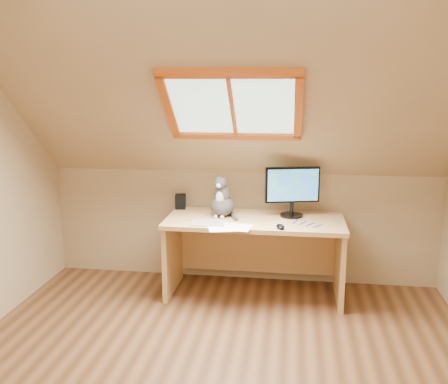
# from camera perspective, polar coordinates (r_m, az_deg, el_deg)

# --- Properties ---
(room_shell) EXTENTS (3.52, 3.52, 2.41)m
(room_shell) POSITION_cam_1_polar(r_m,az_deg,el_deg) (2.60, -2.16, 4.47)
(room_shell) COLOR tan
(room_shell) RESTS_ON ground
(desk) EXTENTS (1.48, 0.65, 0.68)m
(desk) POSITION_cam_1_polar(r_m,az_deg,el_deg) (4.30, 3.57, -5.58)
(desk) COLOR tan
(desk) RESTS_ON ground
(monitor) EXTENTS (0.46, 0.20, 0.43)m
(monitor) POSITION_cam_1_polar(r_m,az_deg,el_deg) (4.22, 7.82, 0.43)
(monitor) COLOR black
(monitor) RESTS_ON desk
(cat) EXTENTS (0.24, 0.28, 0.38)m
(cat) POSITION_cam_1_polar(r_m,az_deg,el_deg) (4.22, -0.22, -0.98)
(cat) COLOR #484340
(cat) RESTS_ON desk
(desk_speaker) EXTENTS (0.10, 0.10, 0.13)m
(desk_speaker) POSITION_cam_1_polar(r_m,az_deg,el_deg) (4.50, -5.00, -1.09)
(desk_speaker) COLOR black
(desk_speaker) RESTS_ON desk
(graphics_tablet) EXTENTS (0.28, 0.21, 0.01)m
(graphics_tablet) POSITION_cam_1_polar(r_m,az_deg,el_deg) (4.03, -1.82, -3.55)
(graphics_tablet) COLOR #B2B2B7
(graphics_tablet) RESTS_ON desk
(mouse) EXTENTS (0.09, 0.12, 0.03)m
(mouse) POSITION_cam_1_polar(r_m,az_deg,el_deg) (3.91, 6.45, -3.92)
(mouse) COLOR black
(mouse) RESTS_ON desk
(papers) EXTENTS (0.33, 0.27, 0.00)m
(papers) POSITION_cam_1_polar(r_m,az_deg,el_deg) (3.94, 0.65, -3.95)
(papers) COLOR white
(papers) RESTS_ON desk
(cables) EXTENTS (0.51, 0.26, 0.01)m
(cables) POSITION_cam_1_polar(r_m,az_deg,el_deg) (4.05, 8.06, -3.61)
(cables) COLOR silver
(cables) RESTS_ON desk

